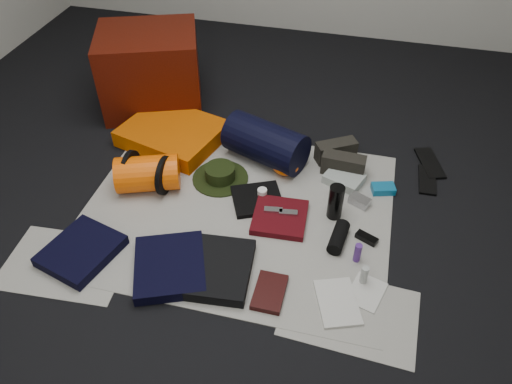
% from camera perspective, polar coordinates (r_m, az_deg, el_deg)
% --- Properties ---
extents(floor, '(4.50, 4.50, 0.02)m').
position_cam_1_polar(floor, '(2.67, -2.11, -2.26)').
color(floor, black).
rests_on(floor, ground).
extents(newspaper_mat, '(1.60, 1.30, 0.01)m').
position_cam_1_polar(newspaper_mat, '(2.66, -2.12, -2.06)').
color(newspaper_mat, '#BAB8AC').
rests_on(newspaper_mat, floor).
extents(newspaper_sheet_front_left, '(0.61, 0.44, 0.00)m').
position_cam_1_polar(newspaper_sheet_front_left, '(2.58, -20.88, -7.65)').
color(newspaper_sheet_front_left, '#BAB8AC').
rests_on(newspaper_sheet_front_left, floor).
extents(newspaper_sheet_front_right, '(0.60, 0.43, 0.00)m').
position_cam_1_polar(newspaper_sheet_front_right, '(2.28, 10.68, -13.44)').
color(newspaper_sheet_front_right, '#BAB8AC').
rests_on(newspaper_sheet_front_right, floor).
extents(red_cabinet, '(0.76, 0.70, 0.52)m').
position_cam_1_polar(red_cabinet, '(3.41, -11.94, 13.44)').
color(red_cabinet, '#4A0F05').
rests_on(red_cabinet, floor).
extents(sleeping_pad, '(0.67, 0.60, 0.10)m').
position_cam_1_polar(sleeping_pad, '(3.14, -9.48, 6.62)').
color(sleeping_pad, '#CF5302').
rests_on(sleeping_pad, newspaper_mat).
extents(stuff_sack, '(0.39, 0.30, 0.20)m').
position_cam_1_polar(stuff_sack, '(2.78, -12.27, 2.08)').
color(stuff_sack, '#FA5804').
rests_on(stuff_sack, newspaper_mat).
extents(sack_strap_left, '(0.02, 0.22, 0.22)m').
position_cam_1_polar(sack_strap_left, '(2.82, -14.15, 2.51)').
color(sack_strap_left, black).
rests_on(sack_strap_left, newspaper_mat).
extents(sack_strap_right, '(0.03, 0.22, 0.22)m').
position_cam_1_polar(sack_strap_right, '(2.74, -10.39, 1.90)').
color(sack_strap_right, black).
rests_on(sack_strap_right, newspaper_mat).
extents(navy_duffel, '(0.53, 0.40, 0.25)m').
position_cam_1_polar(navy_duffel, '(2.90, 1.11, 5.66)').
color(navy_duffel, black).
rests_on(navy_duffel, newspaper_mat).
extents(boonie_brim, '(0.41, 0.41, 0.01)m').
position_cam_1_polar(boonie_brim, '(2.84, -4.09, 1.59)').
color(boonie_brim, black).
rests_on(boonie_brim, newspaper_mat).
extents(boonie_crown, '(0.17, 0.17, 0.07)m').
position_cam_1_polar(boonie_crown, '(2.82, -4.13, 2.23)').
color(boonie_crown, black).
rests_on(boonie_crown, boonie_brim).
extents(hiking_boot_left, '(0.25, 0.20, 0.12)m').
position_cam_1_polar(hiking_boot_left, '(2.98, 9.12, 4.68)').
color(hiking_boot_left, black).
rests_on(hiking_boot_left, newspaper_mat).
extents(hiking_boot_right, '(0.25, 0.11, 0.12)m').
position_cam_1_polar(hiking_boot_right, '(2.88, 9.95, 3.09)').
color(hiking_boot_right, black).
rests_on(hiking_boot_right, newspaper_mat).
extents(flip_flop_left, '(0.19, 0.30, 0.02)m').
position_cam_1_polar(flip_flop_left, '(3.12, 19.24, 3.14)').
color(flip_flop_left, black).
rests_on(flip_flop_left, floor).
extents(flip_flop_right, '(0.10, 0.25, 0.01)m').
position_cam_1_polar(flip_flop_right, '(2.99, 18.97, 1.34)').
color(flip_flop_right, black).
rests_on(flip_flop_right, floor).
extents(trousers_navy_a, '(0.38, 0.41, 0.05)m').
position_cam_1_polar(trousers_navy_a, '(2.57, -19.34, -6.36)').
color(trousers_navy_a, black).
rests_on(trousers_navy_a, newspaper_mat).
extents(trousers_navy_b, '(0.44, 0.46, 0.06)m').
position_cam_1_polar(trousers_navy_b, '(2.39, -9.81, -8.39)').
color(trousers_navy_b, black).
rests_on(trousers_navy_b, newspaper_mat).
extents(trousers_charcoal, '(0.35, 0.39, 0.06)m').
position_cam_1_polar(trousers_charcoal, '(2.36, -4.53, -8.72)').
color(trousers_charcoal, black).
rests_on(trousers_charcoal, newspaper_mat).
extents(black_tshirt, '(0.34, 0.33, 0.03)m').
position_cam_1_polar(black_tshirt, '(2.69, 0.15, -0.83)').
color(black_tshirt, black).
rests_on(black_tshirt, newspaper_mat).
extents(red_shirt, '(0.29, 0.29, 0.04)m').
position_cam_1_polar(red_shirt, '(2.59, 2.74, -2.90)').
color(red_shirt, '#49080D').
rests_on(red_shirt, newspaper_mat).
extents(orange_stuff_sack, '(0.21, 0.21, 0.10)m').
position_cam_1_polar(orange_stuff_sack, '(2.86, 3.42, 3.10)').
color(orange_stuff_sack, '#FA5804').
rests_on(orange_stuff_sack, newspaper_mat).
extents(first_aid_pouch, '(0.24, 0.21, 0.05)m').
position_cam_1_polar(first_aid_pouch, '(2.84, 10.01, 1.50)').
color(first_aid_pouch, '#969E97').
rests_on(first_aid_pouch, newspaper_mat).
extents(water_bottle, '(0.10, 0.10, 0.20)m').
position_cam_1_polar(water_bottle, '(2.59, 9.09, -1.12)').
color(water_bottle, black).
rests_on(water_bottle, newspaper_mat).
extents(speaker, '(0.10, 0.20, 0.07)m').
position_cam_1_polar(speaker, '(2.50, 9.41, -5.11)').
color(speaker, black).
rests_on(speaker, newspaper_mat).
extents(compact_camera, '(0.13, 0.11, 0.04)m').
position_cam_1_polar(compact_camera, '(2.73, 11.76, -1.00)').
color(compact_camera, '#ABAAAF').
rests_on(compact_camera, newspaper_mat).
extents(cyan_case, '(0.14, 0.11, 0.04)m').
position_cam_1_polar(cyan_case, '(2.83, 14.33, 0.37)').
color(cyan_case, '#0E5D88').
rests_on(cyan_case, newspaper_mat).
extents(toiletry_purple, '(0.04, 0.04, 0.10)m').
position_cam_1_polar(toiletry_purple, '(2.43, 11.54, -6.81)').
color(toiletry_purple, '#4C267B').
rests_on(toiletry_purple, newspaper_mat).
extents(toiletry_clear, '(0.04, 0.04, 0.10)m').
position_cam_1_polar(toiletry_clear, '(2.35, 12.25, -9.27)').
color(toiletry_clear, '#9FA39F').
rests_on(toiletry_clear, newspaper_mat).
extents(paperback_book, '(0.14, 0.21, 0.03)m').
position_cam_1_polar(paperback_book, '(2.29, 1.56, -11.37)').
color(paperback_book, black).
rests_on(paperback_book, newspaper_mat).
extents(map_booklet, '(0.25, 0.30, 0.01)m').
position_cam_1_polar(map_booklet, '(2.29, 9.30, -12.33)').
color(map_booklet, beige).
rests_on(map_booklet, newspaper_mat).
extents(map_printout, '(0.19, 0.22, 0.01)m').
position_cam_1_polar(map_printout, '(2.36, 12.49, -11.10)').
color(map_printout, beige).
rests_on(map_printout, newspaper_mat).
extents(sunglasses, '(0.12, 0.09, 0.03)m').
position_cam_1_polar(sunglasses, '(2.55, 12.53, -5.16)').
color(sunglasses, black).
rests_on(sunglasses, newspaper_mat).
extents(key_cluster, '(0.08, 0.08, 0.01)m').
position_cam_1_polar(key_cluster, '(2.56, -19.76, -7.45)').
color(key_cluster, '#ABAAAF').
rests_on(key_cluster, newspaper_mat).
extents(tape_roll, '(0.05, 0.05, 0.03)m').
position_cam_1_polar(tape_roll, '(2.69, 0.72, -0.00)').
color(tape_roll, white).
rests_on(tape_roll, black_tshirt).
extents(energy_bar_a, '(0.10, 0.05, 0.01)m').
position_cam_1_polar(energy_bar_a, '(2.59, 1.99, -2.05)').
color(energy_bar_a, '#ABAAAF').
rests_on(energy_bar_a, red_shirt).
extents(energy_bar_b, '(0.10, 0.05, 0.01)m').
position_cam_1_polar(energy_bar_b, '(2.58, 3.72, -2.35)').
color(energy_bar_b, '#ABAAAF').
rests_on(energy_bar_b, red_shirt).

